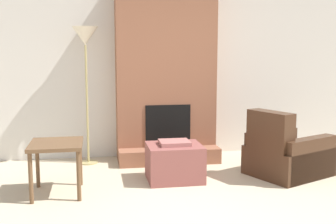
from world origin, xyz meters
TOP-DOWN VIEW (x-y plane):
  - wall_back at (0.00, 2.86)m, footprint 7.22×0.06m
  - fireplace at (0.00, 2.60)m, footprint 1.42×0.70m
  - ottoman at (-0.08, 1.52)m, footprint 0.66×0.57m
  - armchair at (1.34, 1.47)m, footprint 1.17×1.08m
  - side_table at (-1.44, 1.25)m, footprint 0.56×0.62m
  - floor_lamp_left at (-1.12, 2.50)m, footprint 0.35×0.35m

SIDE VIEW (x-z plane):
  - ottoman at x=-0.08m, z-range -0.02..0.47m
  - armchair at x=1.34m, z-range -0.17..0.68m
  - side_table at x=-1.44m, z-range 0.20..0.78m
  - fireplace at x=0.00m, z-range -0.07..2.53m
  - wall_back at x=0.00m, z-range 0.00..2.60m
  - floor_lamp_left at x=-1.12m, z-range 0.71..2.61m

